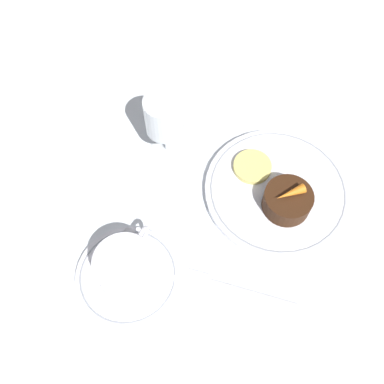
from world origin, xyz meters
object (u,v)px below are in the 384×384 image
Objects in this scene: dinner_plate at (277,191)px; dessert_cake at (287,201)px; coffee_cup at (125,267)px; wine_glass at (164,118)px; fork at (223,285)px.

dessert_cake is at bearing -136.57° from dinner_plate.
coffee_cup reaches higher than dessert_cake.
dinner_plate is 1.85× the size of wine_glass.
dessert_cake is at bearing -95.79° from wine_glass.
dinner_plate is at bearing -33.82° from coffee_cup.
dessert_cake is at bearing -40.40° from coffee_cup.
wine_glass is at bearing 84.21° from dessert_cake.
dinner_plate is at bearing 43.43° from dessert_cake.
coffee_cup is at bearing -167.51° from wine_glass.
fork is at bearing 166.05° from dessert_cake.
coffee_cup is at bearing 146.18° from dinner_plate.
wine_glass is at bearing 12.49° from coffee_cup.
wine_glass reaches higher than dessert_cake.
dinner_plate is 0.19m from fork.
dessert_cake is at bearing -13.95° from fork.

